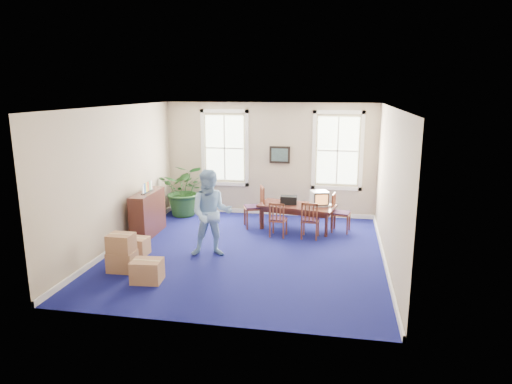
% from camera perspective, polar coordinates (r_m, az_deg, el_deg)
% --- Properties ---
extents(floor, '(6.50, 6.50, 0.00)m').
position_cam_1_polar(floor, '(10.28, -1.16, -7.52)').
color(floor, navy).
rests_on(floor, ground).
extents(ceiling, '(6.50, 6.50, 0.00)m').
position_cam_1_polar(ceiling, '(9.65, -1.25, 10.60)').
color(ceiling, white).
rests_on(ceiling, ground).
extents(wall_back, '(6.50, 0.00, 6.50)m').
position_cam_1_polar(wall_back, '(12.99, 1.69, 4.08)').
color(wall_back, tan).
rests_on(wall_back, ground).
extents(wall_front, '(6.50, 0.00, 6.50)m').
position_cam_1_polar(wall_front, '(6.78, -6.76, -4.19)').
color(wall_front, tan).
rests_on(wall_front, ground).
extents(wall_left, '(0.00, 6.50, 6.50)m').
position_cam_1_polar(wall_left, '(10.84, -16.94, 1.77)').
color(wall_left, tan).
rests_on(wall_left, ground).
extents(wall_right, '(0.00, 6.50, 6.50)m').
position_cam_1_polar(wall_right, '(9.70, 16.43, 0.55)').
color(wall_right, tan).
rests_on(wall_right, ground).
extents(baseboard_back, '(6.00, 0.04, 0.12)m').
position_cam_1_polar(baseboard_back, '(13.28, 1.63, -2.52)').
color(baseboard_back, white).
rests_on(baseboard_back, ground).
extents(baseboard_left, '(0.04, 6.50, 0.12)m').
position_cam_1_polar(baseboard_left, '(11.21, -16.29, -5.98)').
color(baseboard_left, white).
rests_on(baseboard_left, ground).
extents(baseboard_right, '(0.04, 6.50, 0.12)m').
position_cam_1_polar(baseboard_right, '(10.12, 15.70, -7.99)').
color(baseboard_right, white).
rests_on(baseboard_right, ground).
extents(window_left, '(1.40, 0.12, 2.20)m').
position_cam_1_polar(window_left, '(13.19, -3.93, 5.50)').
color(window_left, white).
rests_on(window_left, ground).
extents(window_right, '(1.40, 0.12, 2.20)m').
position_cam_1_polar(window_right, '(12.78, 10.17, 5.10)').
color(window_right, white).
rests_on(window_right, ground).
extents(wall_picture, '(0.58, 0.06, 0.48)m').
position_cam_1_polar(wall_picture, '(12.88, 2.98, 4.67)').
color(wall_picture, black).
rests_on(wall_picture, ground).
extents(conference_table, '(2.05, 1.23, 0.65)m').
position_cam_1_polar(conference_table, '(11.86, 5.11, -3.12)').
color(conference_table, '#431F18').
rests_on(conference_table, ground).
extents(crt_tv, '(0.53, 0.56, 0.37)m').
position_cam_1_polar(crt_tv, '(11.73, 7.93, -0.77)').
color(crt_tv, '#B7B7BC').
rests_on(crt_tv, conference_table).
extents(game_console, '(0.19, 0.21, 0.04)m').
position_cam_1_polar(game_console, '(11.72, 9.17, -1.66)').
color(game_console, white).
rests_on(game_console, conference_table).
extents(equipment_bag, '(0.44, 0.29, 0.21)m').
position_cam_1_polar(equipment_bag, '(11.81, 4.12, -1.00)').
color(equipment_bag, black).
rests_on(equipment_bag, conference_table).
extents(chair_near_left, '(0.43, 0.43, 0.88)m').
position_cam_1_polar(chair_near_left, '(11.24, 2.81, -3.39)').
color(chair_near_left, brown).
rests_on(chair_near_left, ground).
extents(chair_near_right, '(0.45, 0.45, 0.92)m').
position_cam_1_polar(chair_near_right, '(11.17, 6.80, -3.46)').
color(chair_near_right, brown).
rests_on(chair_near_right, ground).
extents(chair_end_left, '(0.62, 0.62, 1.08)m').
position_cam_1_polar(chair_end_left, '(11.95, -0.29, -1.88)').
color(chair_end_left, brown).
rests_on(chair_end_left, ground).
extents(chair_end_right, '(0.51, 0.51, 0.98)m').
position_cam_1_polar(chair_end_right, '(11.77, 10.62, -2.59)').
color(chair_end_right, brown).
rests_on(chair_end_right, ground).
extents(man, '(1.06, 0.90, 1.90)m').
position_cam_1_polar(man, '(9.85, -5.61, -2.69)').
color(man, '#88B3DD').
rests_on(man, ground).
extents(credenza, '(0.42, 1.39, 1.09)m').
position_cam_1_polar(credenza, '(11.61, -13.37, -2.65)').
color(credenza, '#431F18').
rests_on(credenza, ground).
extents(brochure_rack, '(0.23, 0.60, 0.26)m').
position_cam_1_polar(brochure_rack, '(11.45, -13.45, 0.60)').
color(brochure_rack, '#99999E').
rests_on(brochure_rack, credenza).
extents(potted_plant, '(1.46, 1.30, 1.51)m').
position_cam_1_polar(potted_plant, '(13.14, -8.83, 0.28)').
color(potted_plant, '#1D451B').
rests_on(potted_plant, ground).
extents(cardboard_boxes, '(1.41, 1.41, 0.81)m').
position_cam_1_polar(cardboard_boxes, '(9.53, -15.08, -7.07)').
color(cardboard_boxes, '#A5734D').
rests_on(cardboard_boxes, ground).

